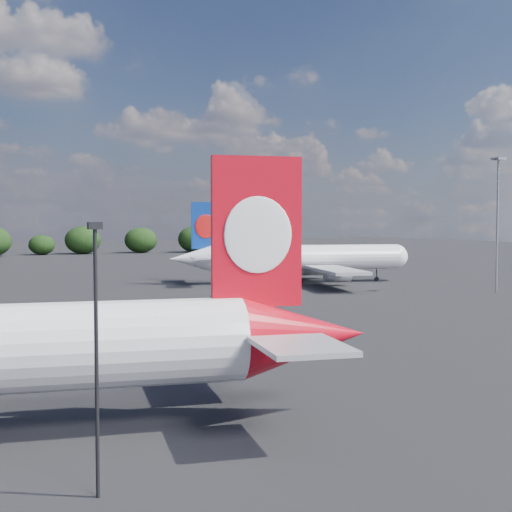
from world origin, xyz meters
name	(u,v)px	position (x,y,z in m)	size (l,w,h in m)	color
china_southern_airliner	(297,258)	(51.80, 66.75, 4.19)	(41.61, 39.86, 13.75)	white
apron_lamp_post	(96,345)	(-2.82, -11.27, 6.07)	(0.55, 0.30, 10.85)	black
floodlight_mast_near	(498,204)	(70.24, 39.48, 13.16)	(1.60, 1.60, 20.00)	gray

